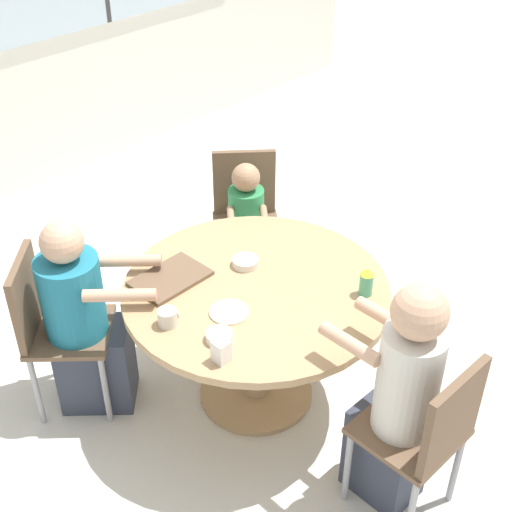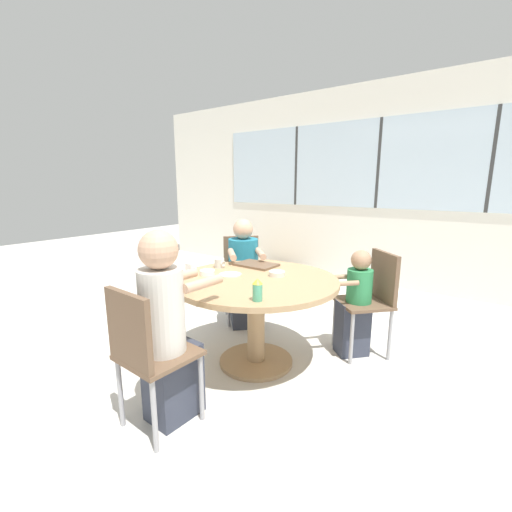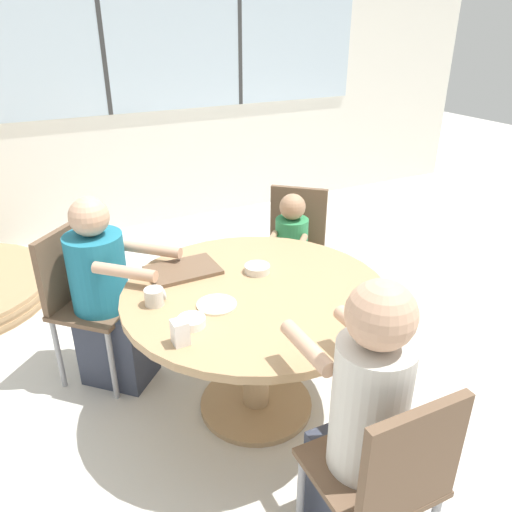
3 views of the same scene
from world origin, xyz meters
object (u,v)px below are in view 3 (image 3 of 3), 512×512
chair_for_woman_green_shirt (80,292)px  bowl_white_shallow (192,322)px  person_man_blue_shirt (360,434)px  chair_for_toddler (295,242)px  person_woman_green_shirt (108,303)px  chair_for_man_blue_shirt (388,475)px  bowl_cereal (257,269)px  milk_carton_small (180,332)px  person_toddler (290,266)px  sippy_cup (364,299)px  coffee_mug (155,297)px

chair_for_woman_green_shirt → bowl_white_shallow: size_ratio=7.44×
person_man_blue_shirt → chair_for_toddler: bearing=67.9°
person_woman_green_shirt → bowl_white_shallow: size_ratio=9.19×
chair_for_man_blue_shirt → person_woman_green_shirt: person_woman_green_shirt is taller
chair_for_toddler → person_man_blue_shirt: size_ratio=0.74×
person_man_blue_shirt → bowl_cereal: bearing=85.2°
bowl_cereal → milk_carton_small: bearing=-144.0°
chair_for_woman_green_shirt → person_toddler: bearing=131.1°
person_toddler → chair_for_man_blue_shirt: bearing=112.1°
person_woman_green_shirt → milk_carton_small: 0.90m
chair_for_toddler → sippy_cup: (-0.37, -1.16, 0.26)m
sippy_cup → chair_for_woman_green_shirt: bearing=132.6°
person_man_blue_shirt → sippy_cup: 0.61m
chair_for_woman_green_shirt → sippy_cup: size_ratio=6.04×
milk_carton_small → chair_for_toddler: bearing=40.7°
person_man_blue_shirt → person_toddler: (0.61, 1.49, -0.15)m
person_man_blue_shirt → person_toddler: person_man_blue_shirt is taller
person_woman_green_shirt → bowl_cereal: (0.69, -0.44, 0.24)m
chair_for_woman_green_shirt → chair_for_toddler: (1.41, 0.03, 0.00)m
coffee_mug → sippy_cup: size_ratio=0.64×
chair_for_toddler → person_woman_green_shirt: (-1.29, -0.15, -0.04)m
person_toddler → bowl_white_shallow: size_ratio=7.66×
chair_for_woman_green_shirt → bowl_cereal: (0.81, -0.56, 0.20)m
bowl_white_shallow → sippy_cup: bearing=-20.6°
chair_for_woman_green_shirt → chair_for_toddler: same height
chair_for_woman_green_shirt → coffee_mug: 0.71m
milk_carton_small → coffee_mug: bearing=90.1°
bowl_cereal → chair_for_woman_green_shirt: bearing=145.6°
person_man_blue_shirt → bowl_cereal: (0.12, 1.02, 0.17)m
person_woman_green_shirt → person_toddler: bearing=136.5°
coffee_mug → sippy_cup: bearing=-32.7°
chair_for_toddler → person_man_blue_shirt: (-0.72, -1.61, 0.04)m
person_toddler → bowl_white_shallow: person_toddler is taller
chair_for_man_blue_shirt → bowl_cereal: chair_for_man_blue_shirt is taller
chair_for_toddler → bowl_white_shallow: bearing=82.4°
chair_for_woman_green_shirt → person_man_blue_shirt: 1.72m
chair_for_woman_green_shirt → bowl_white_shallow: bearing=66.1°
milk_carton_small → bowl_white_shallow: 0.14m
bowl_white_shallow → person_man_blue_shirt: bearing=-63.4°
person_man_blue_shirt → bowl_white_shallow: person_man_blue_shirt is taller
person_toddler → milk_carton_small: bearing=82.5°
person_toddler → coffee_mug: (-1.05, -0.54, 0.33)m
person_woman_green_shirt → milk_carton_small: (0.13, -0.85, 0.28)m
chair_for_man_blue_shirt → person_woman_green_shirt: (-0.57, 1.61, -0.04)m
person_toddler → bowl_cereal: bearing=86.5°
chair_for_woman_green_shirt → sippy_cup: bearing=87.5°
chair_for_toddler → chair_for_man_blue_shirt: bearing=110.3°
chair_for_man_blue_shirt → person_woman_green_shirt: size_ratio=0.81×
chair_for_man_blue_shirt → bowl_white_shallow: size_ratio=7.44×
person_woman_green_shirt → milk_carton_small: bearing=53.8°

